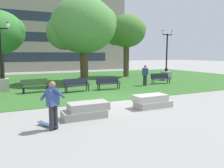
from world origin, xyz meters
TOP-DOWN VIEW (x-y plane):
  - ground_plane at (0.00, 0.00)m, footprint 140.00×140.00m
  - grass_lawn at (0.00, 10.00)m, footprint 40.00×20.00m
  - concrete_block_center at (-2.68, -2.34)m, footprint 1.91×0.90m
  - concrete_block_left at (0.83, -2.06)m, footprint 1.91×0.90m
  - person_skateboarder at (-4.18, -3.26)m, footprint 0.90×0.49m
  - skateboard at (-4.33, -2.90)m, footprint 0.67×0.99m
  - park_bench_near_left at (-1.27, 3.94)m, footprint 1.85×0.72m
  - park_bench_near_right at (1.16, 3.91)m, footprint 1.81×0.57m
  - park_bench_far_left at (6.71, 4.86)m, footprint 1.84×0.69m
  - park_bench_far_right at (-3.92, 4.86)m, footprint 1.86×0.79m
  - lamp_post_center at (8.80, 6.64)m, footprint 1.32×0.80m
  - lamp_post_left at (-5.93, 6.27)m, footprint 1.32×0.80m
  - tree_near_left at (6.93, 11.65)m, footprint 4.60×4.38m
  - tree_near_right at (0.82, 8.79)m, footprint 6.20×5.91m
  - person_bystander_far_lawn at (4.75, 4.37)m, footprint 0.35×0.64m
  - building_facade_distant at (-1.40, 24.50)m, footprint 29.65×1.03m

SIDE VIEW (x-z plane):
  - ground_plane at x=0.00m, z-range 0.00..0.00m
  - grass_lawn at x=0.00m, z-range 0.00..0.02m
  - skateboard at x=-4.33m, z-range 0.02..0.15m
  - concrete_block_center at x=-2.68m, z-range -0.01..0.63m
  - concrete_block_left at x=0.83m, z-range -0.01..0.63m
  - park_bench_near_left at x=-1.27m, z-range 0.09..0.99m
  - park_bench_near_right at x=1.16m, z-range 0.09..0.99m
  - park_bench_far_left at x=6.71m, z-range 0.09..0.99m
  - park_bench_far_right at x=-3.92m, z-range 0.09..0.99m
  - person_skateboarder at x=-4.18m, z-range 0.12..1.83m
  - person_bystander_far_lawn at x=4.75m, z-range 0.13..1.84m
  - lamp_post_left at x=-5.93m, z-range -1.42..3.44m
  - lamp_post_center at x=8.80m, z-range -1.46..3.53m
  - tree_near_right at x=0.82m, z-range 1.29..9.00m
  - tree_near_left at x=6.93m, z-range 1.62..8.73m
  - building_facade_distant at x=-1.40m, z-range -0.01..13.56m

